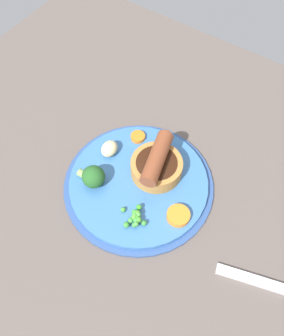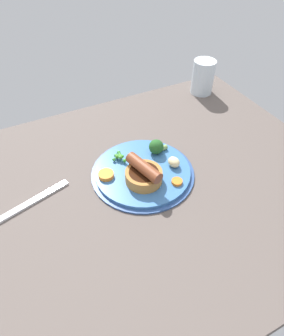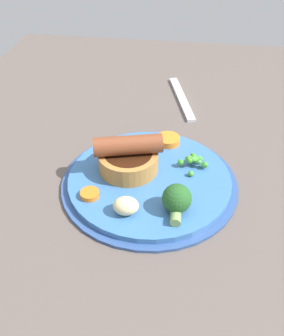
{
  "view_description": "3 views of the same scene",
  "coord_description": "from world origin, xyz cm",
  "px_view_note": "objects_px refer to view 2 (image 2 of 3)",
  "views": [
    {
      "loc": [
        -13.49,
        30.45,
        61.18
      ],
      "look_at": [
        5.57,
        1.98,
        6.7
      ],
      "focal_mm": 40.0,
      "sensor_mm": 36.0,
      "label": 1
    },
    {
      "loc": [
        -19.43,
        -45.4,
        58.01
      ],
      "look_at": [
        4.4,
        2.07,
        6.63
      ],
      "focal_mm": 32.0,
      "sensor_mm": 36.0,
      "label": 2
    },
    {
      "loc": [
        47.94,
        8.42,
        40.71
      ],
      "look_at": [
        4.8,
        2.23,
        5.52
      ],
      "focal_mm": 40.0,
      "sensor_mm": 36.0,
      "label": 3
    }
  ],
  "objects_px": {
    "drinking_glass": "(203,77)",
    "fork": "(34,201)",
    "dinner_plate": "(143,172)",
    "carrot_slice_1": "(106,175)",
    "broccoli_floret_far": "(157,147)",
    "pea_pile": "(120,156)",
    "carrot_slice_0": "(177,182)",
    "sausage_pudding": "(143,173)",
    "potato_chunk_1": "(174,162)"
  },
  "relations": [
    {
      "from": "dinner_plate",
      "to": "carrot_slice_1",
      "type": "relative_size",
      "value": 6.85
    },
    {
      "from": "drinking_glass",
      "to": "carrot_slice_1",
      "type": "bearing_deg",
      "value": -151.13
    },
    {
      "from": "potato_chunk_1",
      "to": "carrot_slice_1",
      "type": "height_order",
      "value": "potato_chunk_1"
    },
    {
      "from": "sausage_pudding",
      "to": "potato_chunk_1",
      "type": "distance_m",
      "value": 0.09
    },
    {
      "from": "carrot_slice_1",
      "to": "pea_pile",
      "type": "bearing_deg",
      "value": 38.24
    },
    {
      "from": "pea_pile",
      "to": "carrot_slice_0",
      "type": "relative_size",
      "value": 2.04
    },
    {
      "from": "pea_pile",
      "to": "fork",
      "type": "xyz_separation_m",
      "value": [
        -0.24,
        -0.03,
        -0.02
      ]
    },
    {
      "from": "potato_chunk_1",
      "to": "carrot_slice_1",
      "type": "relative_size",
      "value": 0.9
    },
    {
      "from": "dinner_plate",
      "to": "carrot_slice_1",
      "type": "distance_m",
      "value": 0.1
    },
    {
      "from": "pea_pile",
      "to": "fork",
      "type": "height_order",
      "value": "pea_pile"
    },
    {
      "from": "dinner_plate",
      "to": "pea_pile",
      "type": "relative_size",
      "value": 4.84
    },
    {
      "from": "dinner_plate",
      "to": "carrot_slice_1",
      "type": "xyz_separation_m",
      "value": [
        -0.09,
        0.02,
        0.01
      ]
    },
    {
      "from": "drinking_glass",
      "to": "broccoli_floret_far",
      "type": "bearing_deg",
      "value": -143.07
    },
    {
      "from": "dinner_plate",
      "to": "sausage_pudding",
      "type": "bearing_deg",
      "value": -114.55
    },
    {
      "from": "sausage_pudding",
      "to": "carrot_slice_0",
      "type": "xyz_separation_m",
      "value": [
        0.07,
        -0.05,
        -0.02
      ]
    },
    {
      "from": "dinner_plate",
      "to": "carrot_slice_0",
      "type": "distance_m",
      "value": 0.1
    },
    {
      "from": "fork",
      "to": "potato_chunk_1",
      "type": "bearing_deg",
      "value": -24.45
    },
    {
      "from": "potato_chunk_1",
      "to": "drinking_glass",
      "type": "distance_m",
      "value": 0.42
    },
    {
      "from": "pea_pile",
      "to": "broccoli_floret_far",
      "type": "distance_m",
      "value": 0.1
    },
    {
      "from": "sausage_pudding",
      "to": "fork",
      "type": "height_order",
      "value": "sausage_pudding"
    },
    {
      "from": "broccoli_floret_far",
      "to": "pea_pile",
      "type": "bearing_deg",
      "value": -13.02
    },
    {
      "from": "sausage_pudding",
      "to": "pea_pile",
      "type": "relative_size",
      "value": 1.92
    },
    {
      "from": "carrot_slice_0",
      "to": "carrot_slice_1",
      "type": "height_order",
      "value": "carrot_slice_1"
    },
    {
      "from": "fork",
      "to": "drinking_glass",
      "type": "bearing_deg",
      "value": 5.05
    },
    {
      "from": "sausage_pudding",
      "to": "pea_pile",
      "type": "xyz_separation_m",
      "value": [
        -0.02,
        0.1,
        -0.01
      ]
    },
    {
      "from": "carrot_slice_0",
      "to": "sausage_pudding",
      "type": "bearing_deg",
      "value": 146.38
    },
    {
      "from": "broccoli_floret_far",
      "to": "carrot_slice_1",
      "type": "distance_m",
      "value": 0.16
    },
    {
      "from": "dinner_plate",
      "to": "broccoli_floret_far",
      "type": "xyz_separation_m",
      "value": [
        0.06,
        0.04,
        0.03
      ]
    },
    {
      "from": "potato_chunk_1",
      "to": "sausage_pudding",
      "type": "bearing_deg",
      "value": -173.66
    },
    {
      "from": "carrot_slice_0",
      "to": "fork",
      "type": "bearing_deg",
      "value": 161.3
    },
    {
      "from": "broccoli_floret_far",
      "to": "carrot_slice_1",
      "type": "xyz_separation_m",
      "value": [
        -0.16,
        -0.02,
        -0.01
      ]
    },
    {
      "from": "sausage_pudding",
      "to": "fork",
      "type": "bearing_deg",
      "value": 61.1
    },
    {
      "from": "broccoli_floret_far",
      "to": "potato_chunk_1",
      "type": "relative_size",
      "value": 1.53
    },
    {
      "from": "potato_chunk_1",
      "to": "fork",
      "type": "bearing_deg",
      "value": 171.21
    },
    {
      "from": "sausage_pudding",
      "to": "drinking_glass",
      "type": "bearing_deg",
      "value": -66.28
    },
    {
      "from": "broccoli_floret_far",
      "to": "sausage_pudding",
      "type": "bearing_deg",
      "value": 42.43
    },
    {
      "from": "fork",
      "to": "pea_pile",
      "type": "bearing_deg",
      "value": -7.96
    },
    {
      "from": "potato_chunk_1",
      "to": "drinking_glass",
      "type": "bearing_deg",
      "value": 45.39
    },
    {
      "from": "carrot_slice_0",
      "to": "carrot_slice_1",
      "type": "bearing_deg",
      "value": 146.31
    },
    {
      "from": "dinner_plate",
      "to": "pea_pile",
      "type": "distance_m",
      "value": 0.08
    },
    {
      "from": "broccoli_floret_far",
      "to": "drinking_glass",
      "type": "bearing_deg",
      "value": -144.79
    },
    {
      "from": "pea_pile",
      "to": "carrot_slice_0",
      "type": "distance_m",
      "value": 0.17
    },
    {
      "from": "broccoli_floret_far",
      "to": "carrot_slice_1",
      "type": "height_order",
      "value": "broccoli_floret_far"
    },
    {
      "from": "drinking_glass",
      "to": "fork",
      "type": "bearing_deg",
      "value": -159.28
    },
    {
      "from": "carrot_slice_0",
      "to": "pea_pile",
      "type": "bearing_deg",
      "value": 122.38
    },
    {
      "from": "sausage_pudding",
      "to": "drinking_glass",
      "type": "distance_m",
      "value": 0.5
    },
    {
      "from": "sausage_pudding",
      "to": "carrot_slice_0",
      "type": "height_order",
      "value": "sausage_pudding"
    },
    {
      "from": "sausage_pudding",
      "to": "potato_chunk_1",
      "type": "xyz_separation_m",
      "value": [
        0.09,
        0.01,
        -0.01
      ]
    },
    {
      "from": "sausage_pudding",
      "to": "drinking_glass",
      "type": "xyz_separation_m",
      "value": [
        0.39,
        0.31,
        0.02
      ]
    },
    {
      "from": "potato_chunk_1",
      "to": "carrot_slice_0",
      "type": "bearing_deg",
      "value": -113.32
    }
  ]
}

